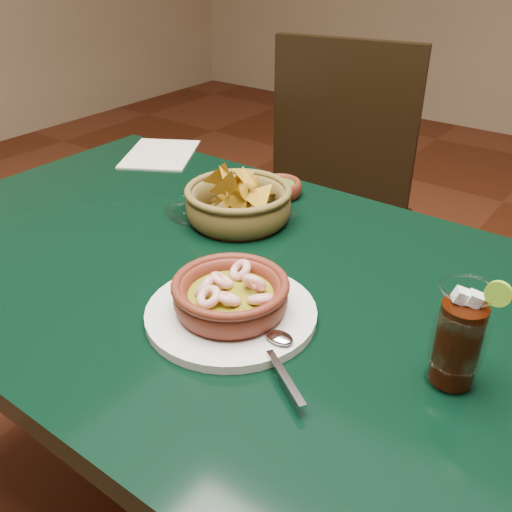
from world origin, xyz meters
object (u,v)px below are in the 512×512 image
Objects in this scene: cola_drink at (459,337)px; dining_table at (202,304)px; shrimp_plate at (231,300)px; chip_basket at (238,203)px; dining_chair at (325,205)px.

dining_table is at bearing 174.81° from cola_drink.
shrimp_plate is 1.35× the size of chip_basket.
shrimp_plate is 0.32m from chip_basket.
dining_chair is (-0.16, 0.71, -0.11)m from dining_table.
dining_table is at bearing -77.68° from dining_chair.
dining_table is at bearing 146.64° from shrimp_plate.
dining_chair is at bearing 102.38° from chip_basket.
chip_basket is at bearing 158.43° from cola_drink.
dining_table is 3.73× the size of shrimp_plate.
dining_table is 0.21m from chip_basket.
dining_chair reaches higher than cola_drink.
shrimp_plate is at bearing -69.03° from dining_chair.
chip_basket is (-0.19, 0.26, 0.01)m from shrimp_plate.
cola_drink is (0.50, -0.20, 0.03)m from chip_basket.
dining_chair reaches higher than dining_table.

